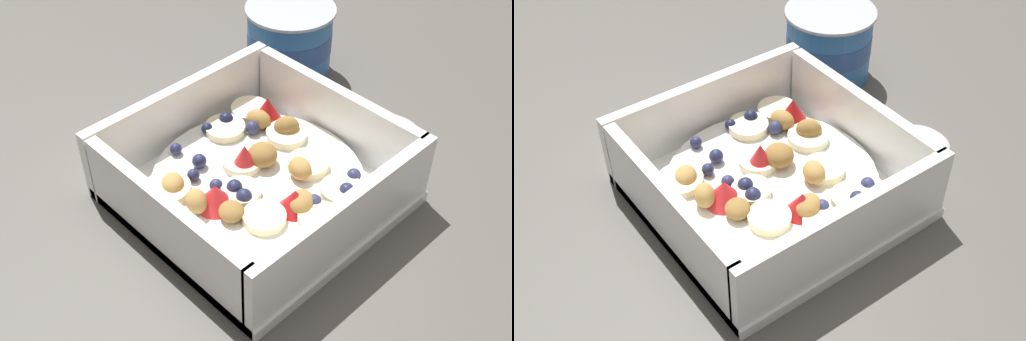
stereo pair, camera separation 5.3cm
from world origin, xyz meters
TOP-DOWN VIEW (x-y plane):
  - ground_plane at (0.00, 0.00)m, footprint 2.40×2.40m
  - fruit_bowl at (-0.01, 0.00)m, footprint 0.20×0.20m
  - spoon at (0.15, 0.01)m, footprint 0.03×0.17m
  - yogurt_cup at (0.15, 0.12)m, footprint 0.09×0.09m

SIDE VIEW (x-z plane):
  - ground_plane at x=0.00m, z-range 0.00..0.00m
  - spoon at x=0.15m, z-range 0.00..0.01m
  - fruit_bowl at x=-0.01m, z-range -0.01..0.05m
  - yogurt_cup at x=0.15m, z-range 0.00..0.07m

